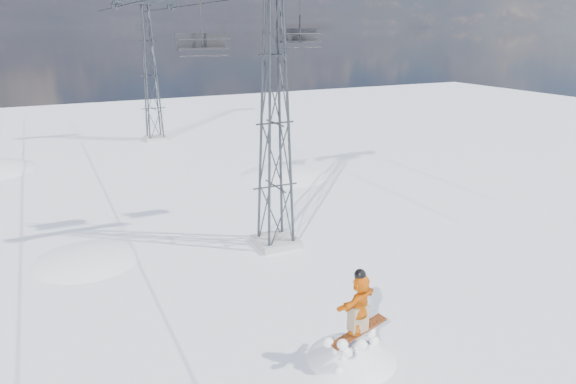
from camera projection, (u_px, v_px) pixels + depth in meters
name	position (u px, v px, depth m)	size (l,w,h in m)	color
ground	(360.00, 343.00, 15.84)	(120.00, 120.00, 0.00)	white
snow_terrain	(122.00, 318.00, 34.98)	(39.00, 37.00, 22.00)	white
lift_tower_near	(275.00, 124.00, 21.35)	(5.20, 1.80, 11.43)	#999999
lift_tower_far	(151.00, 76.00, 42.76)	(5.20, 1.80, 11.43)	#999999
lift_chair_near	(202.00, 43.00, 21.63)	(2.20, 0.63, 2.72)	black
lift_chair_mid	(299.00, 37.00, 23.04)	(1.97, 0.57, 2.44)	black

